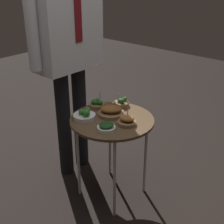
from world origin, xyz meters
The scene contains 9 objects.
ground_plane centered at (0.00, 0.00, 0.00)m, with size 8.00×8.00×0.00m, color black.
serving_cart centered at (0.00, 0.00, 0.57)m, with size 0.57×0.57×0.63m.
bowl_roast_center centered at (0.04, 0.04, 0.66)m, with size 0.18×0.18×0.17m.
bowl_broccoli_back_right centered at (0.07, 0.21, 0.65)m, with size 0.12×0.12×0.15m.
bowl_spinach_mid_right centered at (-0.14, -0.08, 0.65)m, with size 0.12×0.12×0.05m.
bowl_broccoli_far_rim centered at (-0.12, 0.14, 0.65)m, with size 0.15×0.15×0.08m.
bowl_broccoli_front_right centered at (0.20, 0.08, 0.65)m, with size 0.11×0.11×0.07m.
bowl_roast_mid_left centered at (0.00, -0.13, 0.65)m, with size 0.12×0.12×0.16m.
waiter_figure centered at (0.04, 0.46, 1.13)m, with size 0.66×0.25×1.78m.
Camera 1 is at (-1.42, -1.24, 1.57)m, focal length 50.00 mm.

